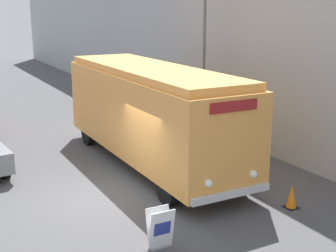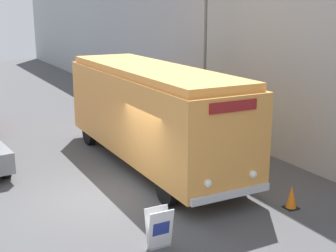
# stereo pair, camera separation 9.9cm
# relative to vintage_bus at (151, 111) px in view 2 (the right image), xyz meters

# --- Properties ---
(ground_plane) EXTENTS (80.00, 80.00, 0.00)m
(ground_plane) POSITION_rel_vintage_bus_xyz_m (-2.50, -2.13, -1.96)
(ground_plane) COLOR #4C4C4F
(building_wall_right) EXTENTS (0.30, 60.00, 8.51)m
(building_wall_right) POSITION_rel_vintage_bus_xyz_m (4.55, 7.87, 2.30)
(building_wall_right) COLOR #9EA3A8
(building_wall_right) RESTS_ON ground_plane
(vintage_bus) EXTENTS (2.63, 9.77, 3.49)m
(vintage_bus) POSITION_rel_vintage_bus_xyz_m (0.00, 0.00, 0.00)
(vintage_bus) COLOR black
(vintage_bus) RESTS_ON ground_plane
(sign_board) EXTENTS (0.61, 0.36, 0.95)m
(sign_board) POSITION_rel_vintage_bus_xyz_m (-2.45, -5.47, -1.50)
(sign_board) COLOR gray
(sign_board) RESTS_ON ground_plane
(streetlamp) EXTENTS (0.36, 0.36, 6.80)m
(streetlamp) POSITION_rel_vintage_bus_xyz_m (3.28, 1.73, 2.42)
(streetlamp) COLOR #595E60
(streetlamp) RESTS_ON ground_plane
(traffic_cone) EXTENTS (0.36, 0.36, 0.67)m
(traffic_cone) POSITION_rel_vintage_bus_xyz_m (1.77, -5.27, -1.63)
(traffic_cone) COLOR black
(traffic_cone) RESTS_ON ground_plane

